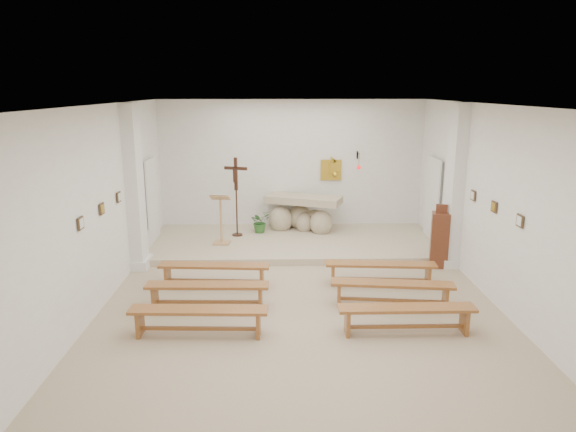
{
  "coord_description": "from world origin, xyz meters",
  "views": [
    {
      "loc": [
        -0.4,
        -8.61,
        3.76
      ],
      "look_at": [
        -0.17,
        1.6,
        1.22
      ],
      "focal_mm": 32.0,
      "sensor_mm": 36.0,
      "label": 1
    }
  ],
  "objects_px": {
    "bench_right_front": "(380,269)",
    "bench_left_second": "(207,290)",
    "donation_pedestal": "(439,239)",
    "bench_right_third": "(406,313)",
    "altar": "(303,216)",
    "bench_left_third": "(199,315)",
    "bench_right_second": "(392,288)",
    "crucifix_stand": "(236,191)",
    "bench_left_front": "(214,270)",
    "lectern": "(221,219)"
  },
  "relations": [
    {
      "from": "altar",
      "to": "bench_left_third",
      "type": "bearing_deg",
      "value": -88.45
    },
    {
      "from": "bench_right_front",
      "to": "bench_right_third",
      "type": "distance_m",
      "value": 2.06
    },
    {
      "from": "altar",
      "to": "crucifix_stand",
      "type": "height_order",
      "value": "crucifix_stand"
    },
    {
      "from": "lectern",
      "to": "bench_right_third",
      "type": "distance_m",
      "value": 5.57
    },
    {
      "from": "bench_right_second",
      "to": "donation_pedestal",
      "type": "bearing_deg",
      "value": 61.6
    },
    {
      "from": "altar",
      "to": "bench_right_third",
      "type": "distance_m",
      "value": 5.8
    },
    {
      "from": "altar",
      "to": "bench_right_front",
      "type": "distance_m",
      "value": 3.82
    },
    {
      "from": "donation_pedestal",
      "to": "bench_right_third",
      "type": "relative_size",
      "value": 0.64
    },
    {
      "from": "crucifix_stand",
      "to": "donation_pedestal",
      "type": "distance_m",
      "value": 4.98
    },
    {
      "from": "lectern",
      "to": "bench_right_front",
      "type": "bearing_deg",
      "value": -29.75
    },
    {
      "from": "altar",
      "to": "donation_pedestal",
      "type": "relative_size",
      "value": 1.5
    },
    {
      "from": "bench_right_front",
      "to": "bench_left_third",
      "type": "bearing_deg",
      "value": -143.31
    },
    {
      "from": "bench_right_second",
      "to": "bench_left_third",
      "type": "distance_m",
      "value": 3.41
    },
    {
      "from": "crucifix_stand",
      "to": "bench_right_front",
      "type": "relative_size",
      "value": 0.91
    },
    {
      "from": "bench_right_second",
      "to": "crucifix_stand",
      "type": "bearing_deg",
      "value": 133.27
    },
    {
      "from": "altar",
      "to": "crucifix_stand",
      "type": "distance_m",
      "value": 1.91
    },
    {
      "from": "bench_right_front",
      "to": "bench_left_front",
      "type": "bearing_deg",
      "value": -175.75
    },
    {
      "from": "bench_left_second",
      "to": "bench_left_third",
      "type": "bearing_deg",
      "value": -88.44
    },
    {
      "from": "bench_right_third",
      "to": "donation_pedestal",
      "type": "bearing_deg",
      "value": 64.62
    },
    {
      "from": "bench_left_front",
      "to": "bench_right_second",
      "type": "height_order",
      "value": "same"
    },
    {
      "from": "bench_left_second",
      "to": "lectern",
      "type": "bearing_deg",
      "value": 93.39
    },
    {
      "from": "bench_left_second",
      "to": "bench_right_second",
      "type": "relative_size",
      "value": 0.99
    },
    {
      "from": "altar",
      "to": "bench_left_front",
      "type": "bearing_deg",
      "value": -97.82
    },
    {
      "from": "altar",
      "to": "bench_right_third",
      "type": "xyz_separation_m",
      "value": [
        1.35,
        -5.64,
        -0.19
      ]
    },
    {
      "from": "altar",
      "to": "bench_left_second",
      "type": "height_order",
      "value": "altar"
    },
    {
      "from": "bench_left_front",
      "to": "bench_right_front",
      "type": "xyz_separation_m",
      "value": [
        3.25,
        -0.0,
        0.0
      ]
    },
    {
      "from": "bench_left_second",
      "to": "bench_right_second",
      "type": "height_order",
      "value": "same"
    },
    {
      "from": "bench_right_front",
      "to": "bench_right_second",
      "type": "height_order",
      "value": "same"
    },
    {
      "from": "bench_right_front",
      "to": "bench_left_third",
      "type": "height_order",
      "value": "same"
    },
    {
      "from": "lectern",
      "to": "donation_pedestal",
      "type": "bearing_deg",
      "value": -9.68
    },
    {
      "from": "bench_right_front",
      "to": "bench_right_second",
      "type": "distance_m",
      "value": 1.03
    },
    {
      "from": "bench_left_third",
      "to": "lectern",
      "type": "bearing_deg",
      "value": 93.5
    },
    {
      "from": "donation_pedestal",
      "to": "altar",
      "type": "bearing_deg",
      "value": 152.42
    },
    {
      "from": "bench_right_front",
      "to": "bench_left_second",
      "type": "xyz_separation_m",
      "value": [
        -3.25,
        -1.03,
        0.0
      ]
    },
    {
      "from": "donation_pedestal",
      "to": "bench_left_second",
      "type": "relative_size",
      "value": 0.64
    },
    {
      "from": "lectern",
      "to": "bench_right_front",
      "type": "relative_size",
      "value": 0.58
    },
    {
      "from": "bench_right_front",
      "to": "bench_right_third",
      "type": "xyz_separation_m",
      "value": [
        -0.0,
        -2.06,
        0.0
      ]
    },
    {
      "from": "donation_pedestal",
      "to": "bench_right_second",
      "type": "relative_size",
      "value": 0.64
    },
    {
      "from": "altar",
      "to": "bench_right_second",
      "type": "relative_size",
      "value": 0.95
    },
    {
      "from": "bench_left_front",
      "to": "bench_left_third",
      "type": "relative_size",
      "value": 1.0
    },
    {
      "from": "crucifix_stand",
      "to": "bench_left_second",
      "type": "height_order",
      "value": "crucifix_stand"
    },
    {
      "from": "altar",
      "to": "bench_left_second",
      "type": "xyz_separation_m",
      "value": [
        -1.9,
        -4.6,
        -0.19
      ]
    },
    {
      "from": "donation_pedestal",
      "to": "bench_right_second",
      "type": "bearing_deg",
      "value": -111.18
    },
    {
      "from": "lectern",
      "to": "bench_left_third",
      "type": "distance_m",
      "value": 4.45
    },
    {
      "from": "altar",
      "to": "donation_pedestal",
      "type": "distance_m",
      "value": 3.78
    },
    {
      "from": "bench_right_third",
      "to": "bench_right_front",
      "type": "bearing_deg",
      "value": 89.89
    },
    {
      "from": "altar",
      "to": "bench_right_second",
      "type": "height_order",
      "value": "altar"
    },
    {
      "from": "bench_right_front",
      "to": "donation_pedestal",
      "type": "bearing_deg",
      "value": 39.98
    },
    {
      "from": "bench_left_front",
      "to": "bench_right_second",
      "type": "xyz_separation_m",
      "value": [
        3.25,
        -1.03,
        0.0
      ]
    },
    {
      "from": "bench_left_front",
      "to": "bench_left_second",
      "type": "bearing_deg",
      "value": -86.15
    }
  ]
}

